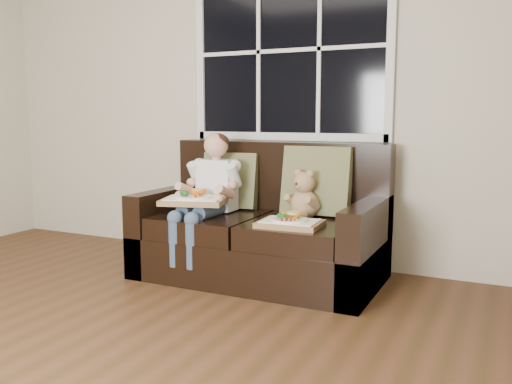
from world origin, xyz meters
The scene contains 8 objects.
window_back centered at (0.58, 2.48, 1.65)m, with size 1.62×0.04×1.37m.
loveseat centered at (0.58, 2.02, 0.31)m, with size 1.70×0.92×0.96m.
pillow_left centered at (0.24, 2.17, 0.66)m, with size 0.44×0.25×0.43m.
pillow_right centered at (0.93, 2.17, 0.69)m, with size 0.50×0.25×0.50m.
child centered at (0.21, 1.90, 0.65)m, with size 0.39×0.60×0.89m.
teddy_bear centered at (0.89, 2.03, 0.59)m, with size 0.24×0.29×0.35m.
tray_left centered at (0.18, 1.73, 0.58)m, with size 0.51×0.44×0.10m.
tray_right centered at (0.92, 1.71, 0.48)m, with size 0.41×0.32×0.09m.
Camera 1 is at (2.20, -1.46, 1.15)m, focal length 38.00 mm.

